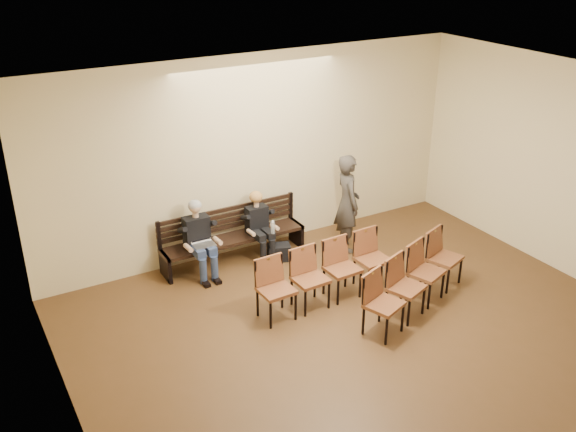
# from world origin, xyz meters

# --- Properties ---
(ground) EXTENTS (10.00, 10.00, 0.00)m
(ground) POSITION_xyz_m (0.00, 0.00, 0.00)
(ground) COLOR #52341C
(ground) RESTS_ON ground
(room_walls) EXTENTS (8.02, 10.01, 3.51)m
(room_walls) POSITION_xyz_m (0.00, 0.79, 2.54)
(room_walls) COLOR beige
(room_walls) RESTS_ON ground
(bench) EXTENTS (2.60, 0.90, 0.45)m
(bench) POSITION_xyz_m (-0.66, 4.65, 0.23)
(bench) COLOR black
(bench) RESTS_ON ground
(seated_man) EXTENTS (0.52, 0.72, 1.25)m
(seated_man) POSITION_xyz_m (-1.34, 4.53, 0.62)
(seated_man) COLOR black
(seated_man) RESTS_ON ground
(seated_woman) EXTENTS (0.46, 0.64, 1.08)m
(seated_woman) POSITION_xyz_m (-0.22, 4.53, 0.54)
(seated_woman) COLOR black
(seated_woman) RESTS_ON ground
(laptop) EXTENTS (0.36, 0.29, 0.26)m
(laptop) POSITION_xyz_m (-1.32, 4.39, 0.58)
(laptop) COLOR #B4B4B9
(laptop) RESTS_ON bench
(water_bottle) EXTENTS (0.08, 0.08, 0.24)m
(water_bottle) POSITION_xyz_m (-0.11, 4.24, 0.57)
(water_bottle) COLOR silver
(water_bottle) RESTS_ON bench
(bag) EXTENTS (0.45, 0.37, 0.29)m
(bag) POSITION_xyz_m (0.03, 4.27, 0.14)
(bag) COLOR black
(bag) RESTS_ON ground
(passerby) EXTENTS (0.66, 0.85, 2.07)m
(passerby) POSITION_xyz_m (1.29, 4.05, 1.03)
(passerby) COLOR #342F2A
(passerby) RESTS_ON ground
(chair_row_front) EXTENTS (2.32, 0.60, 0.95)m
(chair_row_front) POSITION_xyz_m (0.01, 2.73, 0.47)
(chair_row_front) COLOR brown
(chair_row_front) RESTS_ON ground
(chair_row_back) EXTENTS (2.34, 1.27, 0.95)m
(chair_row_back) POSITION_xyz_m (1.10, 1.90, 0.47)
(chair_row_back) COLOR brown
(chair_row_back) RESTS_ON ground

